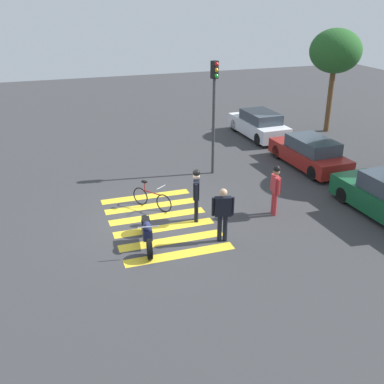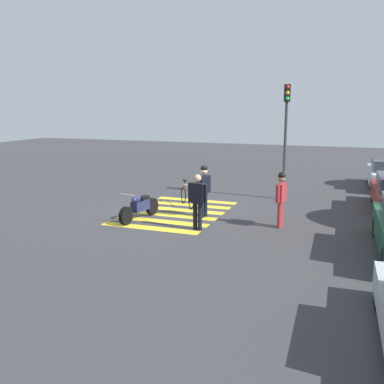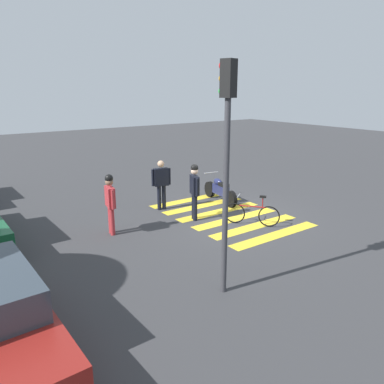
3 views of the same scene
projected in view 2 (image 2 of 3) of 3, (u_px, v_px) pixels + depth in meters
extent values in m
plane|color=#38383A|center=(176.00, 213.00, 16.38)|extent=(60.00, 60.00, 0.00)
cylinder|color=black|center=(126.00, 216.00, 14.64)|extent=(0.64, 0.23, 0.62)
cylinder|color=black|center=(152.00, 206.00, 16.00)|extent=(0.64, 0.23, 0.62)
cube|color=#1E234C|center=(140.00, 206.00, 15.33)|extent=(0.83, 0.39, 0.36)
ellipsoid|color=#1E234C|center=(136.00, 199.00, 15.08)|extent=(0.51, 0.31, 0.24)
cube|color=black|center=(143.00, 198.00, 15.46)|extent=(0.47, 0.30, 0.12)
cylinder|color=#A5A5AD|center=(127.00, 195.00, 14.58)|extent=(0.12, 0.62, 0.04)
torus|color=black|center=(191.00, 200.00, 16.88)|extent=(0.57, 0.44, 0.68)
torus|color=black|center=(183.00, 195.00, 17.92)|extent=(0.57, 0.44, 0.68)
cylinder|color=maroon|center=(187.00, 191.00, 17.34)|extent=(0.71, 0.55, 0.04)
cylinder|color=maroon|center=(185.00, 185.00, 17.62)|extent=(0.04, 0.04, 0.34)
cube|color=black|center=(185.00, 181.00, 17.59)|extent=(0.22, 0.20, 0.06)
cylinder|color=#99999E|center=(190.00, 185.00, 16.87)|extent=(0.30, 0.38, 0.03)
cylinder|color=black|center=(205.00, 205.00, 15.69)|extent=(0.14, 0.14, 0.88)
cylinder|color=black|center=(202.00, 206.00, 15.56)|extent=(0.14, 0.14, 0.88)
cube|color=black|center=(204.00, 184.00, 15.48)|extent=(0.55, 0.37, 0.62)
sphere|color=beige|center=(204.00, 171.00, 15.39)|extent=(0.24, 0.24, 0.24)
cylinder|color=black|center=(209.00, 183.00, 15.71)|extent=(0.09, 0.09, 0.59)
cylinder|color=black|center=(198.00, 186.00, 15.25)|extent=(0.09, 0.09, 0.59)
sphere|color=black|center=(204.00, 168.00, 15.37)|extent=(0.25, 0.25, 0.25)
cylinder|color=black|center=(195.00, 216.00, 14.11)|extent=(0.14, 0.14, 0.89)
cylinder|color=black|center=(200.00, 216.00, 14.01)|extent=(0.14, 0.14, 0.89)
cube|color=black|center=(198.00, 193.00, 13.91)|extent=(0.32, 0.55, 0.63)
sphere|color=tan|center=(198.00, 178.00, 13.82)|extent=(0.24, 0.24, 0.24)
cylinder|color=black|center=(189.00, 192.00, 14.08)|extent=(0.09, 0.09, 0.60)
cylinder|color=black|center=(206.00, 194.00, 13.75)|extent=(0.09, 0.09, 0.60)
cylinder|color=#B22D33|center=(281.00, 214.00, 14.39)|extent=(0.14, 0.14, 0.85)
cylinder|color=#B22D33|center=(279.00, 215.00, 14.23)|extent=(0.14, 0.14, 0.85)
cube|color=#B22D33|center=(281.00, 193.00, 14.17)|extent=(0.52, 0.27, 0.61)
sphere|color=#8C664C|center=(282.00, 179.00, 14.08)|extent=(0.23, 0.23, 0.23)
cylinder|color=#B22D33|center=(284.00, 191.00, 14.43)|extent=(0.09, 0.09, 0.58)
cylinder|color=#B22D33|center=(278.00, 194.00, 13.91)|extent=(0.09, 0.09, 0.58)
sphere|color=black|center=(282.00, 175.00, 14.06)|extent=(0.24, 0.24, 0.24)
cube|color=yellow|center=(196.00, 200.00, 18.45)|extent=(0.45, 3.43, 0.01)
cube|color=yellow|center=(189.00, 205.00, 17.62)|extent=(0.45, 3.43, 0.01)
cube|color=yellow|center=(180.00, 210.00, 16.79)|extent=(0.45, 3.43, 0.01)
cube|color=yellow|center=(171.00, 215.00, 15.96)|extent=(0.45, 3.43, 0.01)
cube|color=yellow|center=(161.00, 221.00, 15.14)|extent=(0.45, 3.43, 0.01)
cube|color=yellow|center=(150.00, 228.00, 14.31)|extent=(0.45, 3.43, 0.01)
cylinder|color=black|center=(369.00, 176.00, 22.75)|extent=(0.66, 0.24, 0.66)
cylinder|color=black|center=(373.00, 185.00, 20.08)|extent=(0.66, 0.24, 0.66)
cube|color=#F2EDCC|center=(373.00, 169.00, 23.22)|extent=(0.09, 0.20, 0.12)
cylinder|color=black|center=(374.00, 194.00, 18.21)|extent=(0.65, 0.24, 0.64)
cylinder|color=black|center=(380.00, 210.00, 15.45)|extent=(0.65, 0.24, 0.64)
cube|color=#F2EDCC|center=(378.00, 185.00, 18.70)|extent=(0.09, 0.20, 0.12)
cylinder|color=black|center=(377.00, 226.00, 13.38)|extent=(0.63, 0.24, 0.62)
cube|color=#F2EDCC|center=(383.00, 210.00, 13.91)|extent=(0.09, 0.20, 0.12)
cylinder|color=black|center=(381.00, 294.00, 8.55)|extent=(0.66, 0.24, 0.66)
cylinder|color=#38383D|center=(285.00, 151.00, 18.34)|extent=(0.12, 0.12, 4.07)
cube|color=black|center=(287.00, 93.00, 17.88)|extent=(0.29, 0.29, 0.70)
sphere|color=red|center=(288.00, 87.00, 17.71)|extent=(0.16, 0.16, 0.16)
sphere|color=orange|center=(288.00, 93.00, 17.75)|extent=(0.16, 0.16, 0.16)
sphere|color=green|center=(287.00, 99.00, 17.79)|extent=(0.16, 0.16, 0.16)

